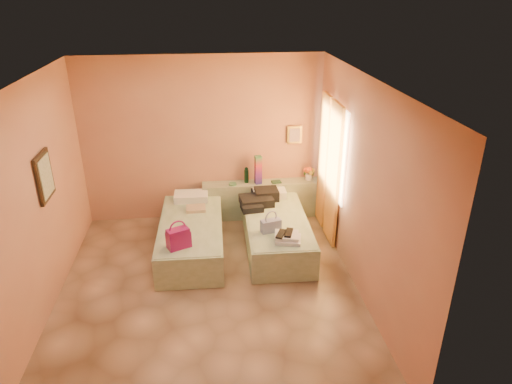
% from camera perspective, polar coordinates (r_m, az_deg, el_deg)
% --- Properties ---
extents(ground, '(4.50, 4.50, 0.00)m').
position_cam_1_polar(ground, '(6.34, -5.84, -12.14)').
color(ground, tan).
rests_on(ground, ground).
extents(room_walls, '(4.02, 4.51, 2.81)m').
position_cam_1_polar(room_walls, '(6.00, -4.72, 5.12)').
color(room_walls, tan).
rests_on(room_walls, ground).
extents(headboard_ledge, '(2.05, 0.30, 0.65)m').
position_cam_1_polar(headboard_ledge, '(8.04, 0.69, -0.90)').
color(headboard_ledge, '#9EA688').
rests_on(headboard_ledge, ground).
extents(bed_left, '(0.95, 2.02, 0.50)m').
position_cam_1_polar(bed_left, '(7.09, -8.06, -5.55)').
color(bed_left, '#B0C59E').
rests_on(bed_left, ground).
extents(bed_right, '(0.95, 2.02, 0.50)m').
position_cam_1_polar(bed_right, '(7.16, 2.53, -4.99)').
color(bed_right, '#B0C59E').
rests_on(bed_right, ground).
extents(water_bottle, '(0.08, 0.08, 0.26)m').
position_cam_1_polar(water_bottle, '(7.85, -1.21, 2.09)').
color(water_bottle, '#143921').
rests_on(water_bottle, headboard_ledge).
extents(rainbow_box, '(0.13, 0.13, 0.50)m').
position_cam_1_polar(rainbow_box, '(7.76, 0.27, 2.78)').
color(rainbow_box, '#9A135C').
rests_on(rainbow_box, headboard_ledge).
extents(small_dish, '(0.17, 0.17, 0.03)m').
position_cam_1_polar(small_dish, '(7.80, -2.94, 1.00)').
color(small_dish, '#478259').
rests_on(small_dish, headboard_ledge).
extents(green_book, '(0.17, 0.14, 0.03)m').
position_cam_1_polar(green_book, '(7.89, 2.55, 1.27)').
color(green_book, '#254530').
rests_on(green_book, headboard_ledge).
extents(flower_vase, '(0.27, 0.27, 0.28)m').
position_cam_1_polar(flower_vase, '(8.01, 6.65, 2.46)').
color(flower_vase, white).
rests_on(flower_vase, headboard_ledge).
extents(magenta_handbag, '(0.35, 0.29, 0.29)m').
position_cam_1_polar(magenta_handbag, '(6.30, -9.67, -5.67)').
color(magenta_handbag, '#9A135C').
rests_on(magenta_handbag, bed_left).
extents(khaki_garment, '(0.31, 0.25, 0.05)m').
position_cam_1_polar(khaki_garment, '(7.32, -7.52, -2.06)').
color(khaki_garment, tan).
rests_on(khaki_garment, bed_left).
extents(clothes_pile, '(0.60, 0.60, 0.17)m').
position_cam_1_polar(clothes_pile, '(7.42, 0.42, -0.93)').
color(clothes_pile, black).
rests_on(clothes_pile, bed_right).
extents(blue_handbag, '(0.31, 0.19, 0.19)m').
position_cam_1_polar(blue_handbag, '(6.62, 1.87, -4.23)').
color(blue_handbag, '#4252A0').
rests_on(blue_handbag, bed_right).
extents(towel_stack, '(0.41, 0.37, 0.10)m').
position_cam_1_polar(towel_stack, '(6.41, 4.06, -5.73)').
color(towel_stack, silver).
rests_on(towel_stack, bed_right).
extents(sandal_pair, '(0.27, 0.30, 0.03)m').
position_cam_1_polar(sandal_pair, '(6.38, 3.65, -5.21)').
color(sandal_pair, black).
rests_on(sandal_pair, towel_stack).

